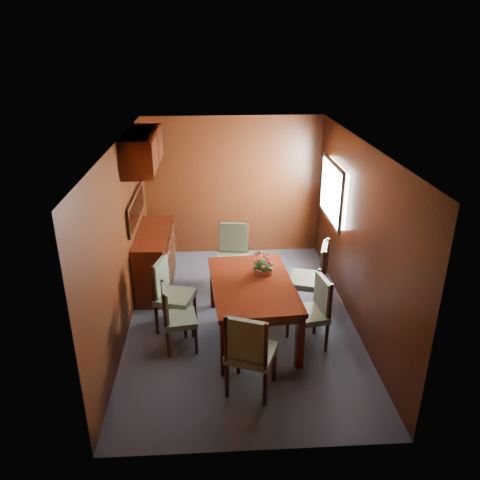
{
  "coord_description": "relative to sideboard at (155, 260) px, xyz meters",
  "views": [
    {
      "loc": [
        -0.34,
        -5.47,
        3.53
      ],
      "look_at": [
        0.0,
        0.29,
        1.05
      ],
      "focal_mm": 35.0,
      "sensor_mm": 36.0,
      "label": 1
    }
  ],
  "objects": [
    {
      "name": "chair_left_far",
      "position": [
        0.31,
        -1.14,
        0.09
      ],
      "size": [
        0.55,
        0.57,
        0.98
      ],
      "rotation": [
        0.0,
        0.0,
        -1.85
      ],
      "color": "black",
      "rests_on": "ground"
    },
    {
      "name": "ground",
      "position": [
        1.25,
        -1.0,
        -0.45
      ],
      "size": [
        4.5,
        4.5,
        0.0
      ],
      "primitive_type": "plane",
      "color": "#343A46",
      "rests_on": "ground"
    },
    {
      "name": "chair_foot",
      "position": [
        1.19,
        -0.04,
        0.11
      ],
      "size": [
        0.53,
        0.52,
        1.01
      ],
      "rotation": [
        0.0,
        0.0,
        3.01
      ],
      "color": "black",
      "rests_on": "ground"
    },
    {
      "name": "chair_right_near",
      "position": [
        2.1,
        -1.62,
        0.07
      ],
      "size": [
        0.49,
        0.51,
        0.94
      ],
      "rotation": [
        0.0,
        0.0,
        1.74
      ],
      "color": "black",
      "rests_on": "ground"
    },
    {
      "name": "chair_head",
      "position": [
        1.24,
        -2.47,
        0.11
      ],
      "size": [
        0.61,
        0.6,
        1.01
      ],
      "rotation": [
        0.0,
        0.0,
        -0.37
      ],
      "color": "black",
      "rests_on": "ground"
    },
    {
      "name": "dining_table",
      "position": [
        1.37,
        -1.36,
        0.19
      ],
      "size": [
        1.12,
        1.67,
        0.75
      ],
      "rotation": [
        0.0,
        0.0,
        0.08
      ],
      "color": "black",
      "rests_on": "ground"
    },
    {
      "name": "chair_right_far",
      "position": [
        2.25,
        -0.88,
        0.13
      ],
      "size": [
        0.61,
        0.62,
        1.05
      ],
      "rotation": [
        0.0,
        0.0,
        1.25
      ],
      "color": "black",
      "rests_on": "ground"
    },
    {
      "name": "flower_centerpiece",
      "position": [
        1.53,
        -1.11,
        0.43
      ],
      "size": [
        0.27,
        0.27,
        0.27
      ],
      "color": "#A84833",
      "rests_on": "dining_table"
    },
    {
      "name": "chair_left_near",
      "position": [
        0.4,
        -1.6,
        0.03
      ],
      "size": [
        0.45,
        0.46,
        0.86
      ],
      "rotation": [
        0.0,
        0.0,
        -1.42
      ],
      "color": "black",
      "rests_on": "ground"
    },
    {
      "name": "room_shell",
      "position": [
        1.15,
        -0.67,
        1.18
      ],
      "size": [
        3.06,
        4.52,
        2.41
      ],
      "color": "black",
      "rests_on": "ground"
    },
    {
      "name": "sideboard",
      "position": [
        0.0,
        0.0,
        0.0
      ],
      "size": [
        0.48,
        1.4,
        0.9
      ],
      "primitive_type": "cube",
      "color": "black",
      "rests_on": "ground"
    }
  ]
}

